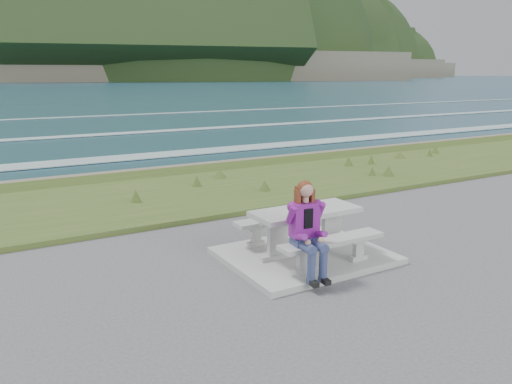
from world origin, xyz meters
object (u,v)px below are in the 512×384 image
at_px(bench_landward, 332,245).
at_px(seated_woman, 309,243).
at_px(picnic_table, 306,219).
at_px(bench_seaward, 282,222).

distance_m(bench_landward, seated_woman, 0.57).
relative_size(picnic_table, seated_woman, 1.28).
relative_size(picnic_table, bench_landward, 1.00).
relative_size(picnic_table, bench_seaward, 1.00).
relative_size(bench_landward, seated_woman, 1.28).
distance_m(bench_seaward, seated_woman, 1.63).
distance_m(picnic_table, seated_woman, 0.99).
bearing_deg(seated_woman, picnic_table, 64.15).
bearing_deg(seated_woman, bench_landward, 20.71).
bearing_deg(bench_seaward, bench_landward, -90.00).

